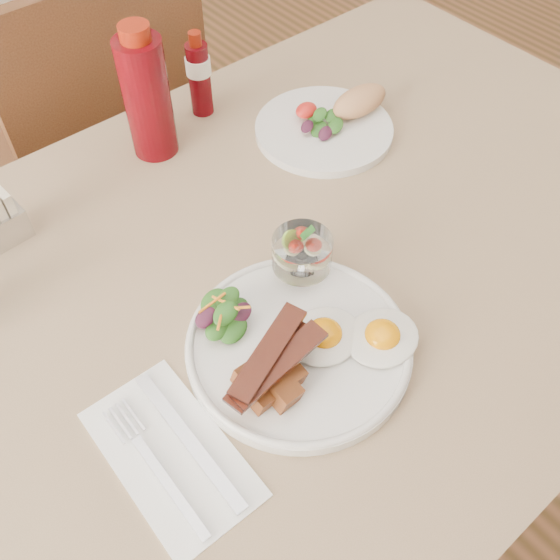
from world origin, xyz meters
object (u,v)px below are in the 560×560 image
Objects in this scene: chair_far at (104,145)px; main_plate at (299,346)px; table at (303,286)px; fruit_cup at (302,253)px; second_plate at (332,121)px; hot_sauce_bottle at (199,75)px; ketchup_bottle at (147,96)px.

chair_far is 3.32× the size of main_plate.
table is 16.79× the size of fruit_cup.
table is 0.68m from chair_far.
fruit_cup is at bearing -140.03° from second_plate.
fruit_cup is at bearing -135.69° from table.
table is at bearing -102.00° from hot_sauce_bottle.
fruit_cup is (-0.05, -0.71, 0.29)m from chair_far.
second_plate is (0.21, -0.49, 0.24)m from chair_far.
main_plate is 0.52m from hot_sauce_bottle.
chair_far is 4.33× the size of ketchup_bottle.
ketchup_bottle is at bearing 80.14° from main_plate.
second_plate is at bearing 38.95° from table.
table is 0.20m from main_plate.
second_plate is at bearing -66.52° from chair_far.
fruit_cup is at bearing -106.91° from hot_sauce_bottle.
table is at bearing -82.39° from ketchup_bottle.
chair_far is at bearing 86.29° from fruit_cup.
ketchup_bottle is (-0.04, -0.34, 0.33)m from chair_far.
ketchup_bottle reaches higher than fruit_cup.
fruit_cup is at bearing -90.53° from ketchup_bottle.
main_plate is 1.30× the size of ketchup_bottle.
fruit_cup reaches higher than second_plate.
chair_far reaches higher than main_plate.
hot_sauce_bottle is (0.12, 0.40, 0.01)m from fruit_cup.
main_plate is at bearing -98.64° from chair_far.
main_plate is 3.54× the size of fruit_cup.
fruit_cup is 0.32× the size of second_plate.
second_plate is (0.21, 0.17, 0.10)m from table.
main_plate reaches higher than table.
hot_sauce_bottle is at bearing -76.37° from chair_far.
chair_far is 11.74× the size of fruit_cup.
ketchup_bottle is 0.13m from hot_sauce_bottle.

